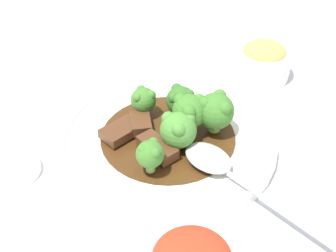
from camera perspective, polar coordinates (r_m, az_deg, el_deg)
The scene contains 14 objects.
ground_plane at distance 0.68m, azimuth -0.00°, elevation -2.23°, with size 4.00×4.00×0.00m, color silver.
main_plate at distance 0.67m, azimuth -0.00°, elevation -1.59°, with size 0.31×0.31×0.02m.
beef_strip_0 at distance 0.66m, azimuth -5.77°, elevation -0.60°, with size 0.06×0.05×0.01m.
beef_strip_1 at distance 0.63m, azimuth -1.54°, elevation -2.57°, with size 0.05×0.07×0.02m.
beef_strip_2 at distance 0.68m, azimuth -3.27°, elevation 0.51°, with size 0.05×0.05×0.02m.
broccoli_floret_0 at distance 0.59m, azimuth -2.21°, elevation -3.41°, with size 0.04×0.04×0.05m.
broccoli_floret_1 at distance 0.69m, azimuth -3.01°, elevation 3.25°, with size 0.04×0.04×0.04m.
broccoli_floret_2 at distance 0.65m, azimuth 2.64°, elevation 1.88°, with size 0.05×0.05×0.06m.
broccoli_floret_3 at distance 0.65m, azimuth 5.82°, elevation 1.92°, with size 0.05×0.05×0.06m.
broccoli_floret_4 at distance 0.69m, azimuth 1.44°, elevation 3.23°, with size 0.04×0.04×0.05m.
broccoli_floret_5 at distance 0.63m, azimuth 1.27°, elevation -0.40°, with size 0.05×0.05×0.05m.
serving_spoon at distance 0.61m, azimuth 5.95°, elevation -4.58°, with size 0.12×0.21×0.01m.
side_bowl_appetizer at distance 0.82m, azimuth 11.55°, elevation 7.86°, with size 0.09×0.09×0.06m.
sauce_dish at distance 0.66m, azimuth -18.05°, elevation -4.98°, with size 0.07×0.07×0.01m.
Camera 1 is at (-0.47, -0.19, 0.45)m, focal length 50.00 mm.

